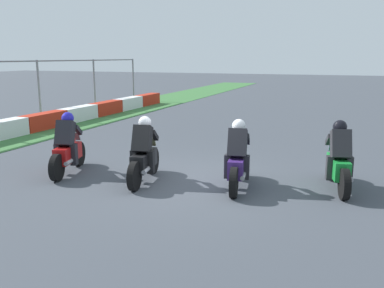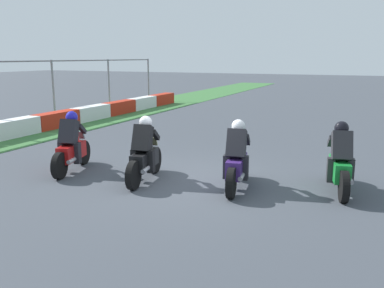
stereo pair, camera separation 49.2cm
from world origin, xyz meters
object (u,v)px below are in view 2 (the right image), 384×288
Objects in this scene: rider_lane_a at (340,163)px; rider_lane_b at (237,160)px; rider_lane_d at (71,147)px; rider_lane_c at (145,154)px.

rider_lane_b is at bearing 95.08° from rider_lane_a.
rider_lane_b is (-0.67, 2.07, 0.00)m from rider_lane_a.
rider_lane_a is 6.38m from rider_lane_d.
rider_lane_b is at bearing -91.03° from rider_lane_c.
rider_lane_d is (-0.38, 4.22, 0.00)m from rider_lane_b.
rider_lane_d is at bearing 85.76° from rider_lane_b.
rider_lane_a is 0.99× the size of rider_lane_c.
rider_lane_c is (-0.33, 2.13, 0.00)m from rider_lane_b.
rider_lane_b is 1.02× the size of rider_lane_d.
rider_lane_d is at bearing 86.61° from rider_lane_a.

